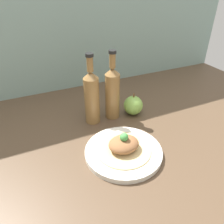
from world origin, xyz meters
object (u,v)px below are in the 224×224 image
(plate, at_px, (123,151))
(cider_bottle_left, at_px, (92,96))
(apple, at_px, (133,105))
(plated_food, at_px, (124,145))
(cider_bottle_right, at_px, (112,92))

(plate, relative_size, cider_bottle_left, 0.92)
(plate, relative_size, apple, 2.66)
(plated_food, xyz_separation_m, apple, (0.16, 0.22, 0.00))
(plate, xyz_separation_m, apple, (0.16, 0.22, 0.03))
(cider_bottle_right, xyz_separation_m, apple, (0.09, -0.02, -0.08))
(cider_bottle_left, bearing_deg, cider_bottle_right, 0.00)
(plated_food, bearing_deg, apple, 53.96)
(plate, bearing_deg, plated_food, 180.00)
(plated_food, xyz_separation_m, cider_bottle_left, (-0.03, 0.24, 0.08))
(plate, height_order, cider_bottle_right, cider_bottle_right)
(plated_food, bearing_deg, cider_bottle_left, 96.44)
(plate, xyz_separation_m, cider_bottle_left, (-0.03, 0.24, 0.11))
(plate, distance_m, plated_food, 0.03)
(apple, bearing_deg, cider_bottle_right, 167.95)
(cider_bottle_left, bearing_deg, apple, -6.12)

